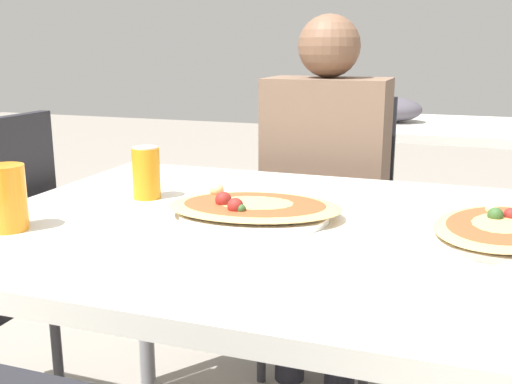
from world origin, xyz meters
The scene contains 8 objects.
dining_table centered at (0.00, 0.00, 0.67)m, with size 1.18×0.96×0.74m.
chair_far_seated centered at (-0.02, 0.81, 0.52)m, with size 0.40×0.40×0.93m.
person_seated centered at (-0.02, 0.70, 0.70)m, with size 0.38×0.25×1.19m.
pizza_main centered at (-0.02, 0.02, 0.76)m, with size 0.41×0.32×0.06m.
soda_can centered at (-0.32, 0.09, 0.80)m, with size 0.07×0.07×0.12m.
drink_glass centered at (-0.45, -0.23, 0.81)m, with size 0.08×0.08×0.13m.
pizza_second centered at (0.48, 0.04, 0.76)m, with size 0.32×0.39×0.05m.
background_table centered at (0.22, 1.79, 0.69)m, with size 1.10×0.80×0.86m.
Camera 1 is at (0.39, -1.14, 1.10)m, focal length 42.00 mm.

